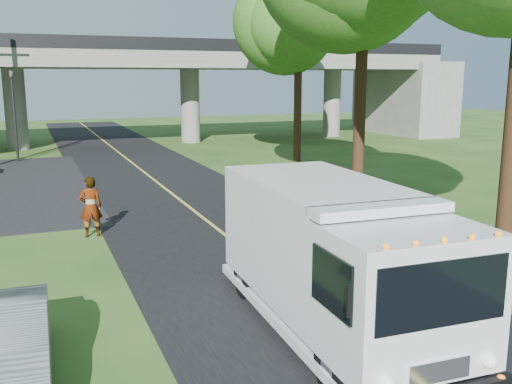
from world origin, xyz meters
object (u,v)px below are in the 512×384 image
tree_right_far (304,12)px  silver_sedan (5,344)px  traffic_signal (14,106)px  step_van (334,254)px  pedestrian (91,207)px

tree_right_far → silver_sedan: bearing=-127.1°
traffic_signal → tree_right_far: bearing=-22.1°
traffic_signal → tree_right_far: (15.21, -6.16, 5.10)m
tree_right_far → step_van: bearing=-114.9°
traffic_signal → pedestrian: traffic_signal is taller
tree_right_far → traffic_signal: bearing=157.9°
step_van → pedestrian: size_ratio=3.65×
traffic_signal → silver_sedan: (0.00, -26.24, -2.57)m
tree_right_far → pedestrian: tree_right_far is taller
step_van → silver_sedan: 5.83m
step_van → pedestrian: (-3.55, 8.52, -0.60)m
tree_right_far → step_van: 23.43m
step_van → pedestrian: step_van is taller
tree_right_far → silver_sedan: tree_right_far is taller
silver_sedan → step_van: bearing=-1.1°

